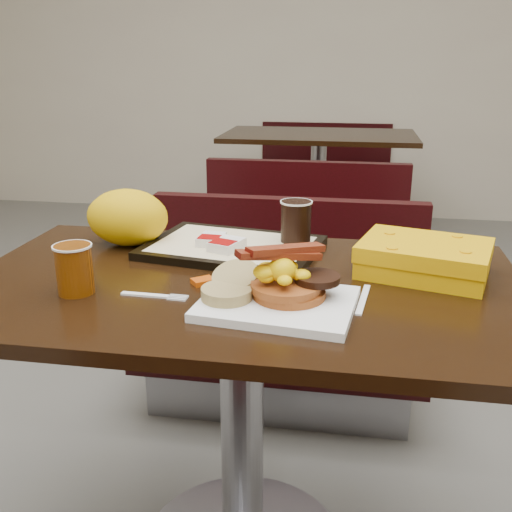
% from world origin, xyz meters
% --- Properties ---
extents(wall_back, '(6.00, 0.01, 2.80)m').
position_xyz_m(wall_back, '(0.00, 3.50, 1.40)').
color(wall_back, beige).
rests_on(wall_back, ground).
extents(table_near, '(1.20, 0.70, 0.75)m').
position_xyz_m(table_near, '(0.00, 0.00, 0.38)').
color(table_near, black).
rests_on(table_near, floor).
extents(bench_near_n, '(1.00, 0.46, 0.72)m').
position_xyz_m(bench_near_n, '(0.00, 0.70, 0.36)').
color(bench_near_n, black).
rests_on(bench_near_n, floor).
extents(table_far, '(1.20, 0.70, 0.75)m').
position_xyz_m(table_far, '(0.00, 2.60, 0.38)').
color(table_far, black).
rests_on(table_far, floor).
extents(bench_far_s, '(1.00, 0.46, 0.72)m').
position_xyz_m(bench_far_s, '(0.00, 1.90, 0.36)').
color(bench_far_s, black).
rests_on(bench_far_s, floor).
extents(bench_far_n, '(1.00, 0.46, 0.72)m').
position_xyz_m(bench_far_n, '(0.00, 3.30, 0.36)').
color(bench_far_n, black).
rests_on(bench_far_n, floor).
extents(platter, '(0.31, 0.26, 0.02)m').
position_xyz_m(platter, '(0.10, -0.13, 0.76)').
color(platter, white).
rests_on(platter, table_near).
extents(pancake_stack, '(0.14, 0.14, 0.03)m').
position_xyz_m(pancake_stack, '(0.12, -0.11, 0.78)').
color(pancake_stack, '#944418').
rests_on(pancake_stack, platter).
extents(sausage_patty, '(0.09, 0.09, 0.01)m').
position_xyz_m(sausage_patty, '(0.17, -0.09, 0.80)').
color(sausage_patty, black).
rests_on(sausage_patty, pancake_stack).
extents(scrambled_eggs, '(0.11, 0.11, 0.05)m').
position_xyz_m(scrambled_eggs, '(0.10, -0.12, 0.82)').
color(scrambled_eggs, '#FFC705').
rests_on(scrambled_eggs, pancake_stack).
extents(bacon_strips, '(0.19, 0.16, 0.01)m').
position_xyz_m(bacon_strips, '(0.10, -0.11, 0.85)').
color(bacon_strips, '#3F0704').
rests_on(bacon_strips, scrambled_eggs).
extents(muffin_bottom, '(0.13, 0.13, 0.02)m').
position_xyz_m(muffin_bottom, '(-0.00, -0.14, 0.78)').
color(muffin_bottom, tan).
rests_on(muffin_bottom, platter).
extents(muffin_top, '(0.12, 0.12, 0.05)m').
position_xyz_m(muffin_top, '(0.01, -0.08, 0.79)').
color(muffin_top, tan).
rests_on(muffin_top, platter).
extents(coffee_cup_near, '(0.09, 0.09, 0.10)m').
position_xyz_m(coffee_cup_near, '(-0.32, -0.12, 0.80)').
color(coffee_cup_near, '#904105').
rests_on(coffee_cup_near, table_near).
extents(fork, '(0.14, 0.03, 0.00)m').
position_xyz_m(fork, '(-0.17, -0.11, 0.75)').
color(fork, white).
rests_on(fork, table_near).
extents(knife, '(0.03, 0.15, 0.00)m').
position_xyz_m(knife, '(0.26, -0.06, 0.75)').
color(knife, white).
rests_on(knife, table_near).
extents(condiment_syrup, '(0.06, 0.05, 0.01)m').
position_xyz_m(condiment_syrup, '(-0.08, -0.03, 0.76)').
color(condiment_syrup, '#BA4107').
rests_on(condiment_syrup, table_near).
extents(condiment_ketchup, '(0.05, 0.04, 0.01)m').
position_xyz_m(condiment_ketchup, '(-0.05, 0.09, 0.76)').
color(condiment_ketchup, '#8C0504').
rests_on(condiment_ketchup, table_near).
extents(tray, '(0.46, 0.36, 0.02)m').
position_xyz_m(tray, '(-0.06, 0.20, 0.76)').
color(tray, black).
rests_on(tray, table_near).
extents(hashbrown_sleeve_left, '(0.06, 0.08, 0.02)m').
position_xyz_m(hashbrown_sleeve_left, '(-0.11, 0.19, 0.78)').
color(hashbrown_sleeve_left, silver).
rests_on(hashbrown_sleeve_left, tray).
extents(hashbrown_sleeve_right, '(0.09, 0.10, 0.02)m').
position_xyz_m(hashbrown_sleeve_right, '(-0.06, 0.15, 0.78)').
color(hashbrown_sleeve_right, silver).
rests_on(hashbrown_sleeve_right, tray).
extents(coffee_cup_far, '(0.09, 0.09, 0.10)m').
position_xyz_m(coffee_cup_far, '(0.09, 0.24, 0.82)').
color(coffee_cup_far, black).
rests_on(coffee_cup_far, tray).
extents(clamshell, '(0.31, 0.27, 0.07)m').
position_xyz_m(clamshell, '(0.39, 0.11, 0.79)').
color(clamshell, '#D59703').
rests_on(clamshell, table_near).
extents(paper_bag, '(0.22, 0.18, 0.14)m').
position_xyz_m(paper_bag, '(-0.33, 0.21, 0.82)').
color(paper_bag, yellow).
rests_on(paper_bag, table_near).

